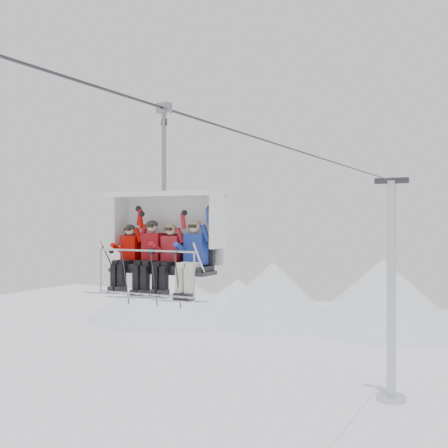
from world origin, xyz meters
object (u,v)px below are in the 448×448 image
at_px(lift_tower_right, 391,305).
at_px(skier_far_right, 193,255).
at_px(skier_far_left, 127,255).
at_px(skier_center_left, 150,254).
at_px(skier_center_right, 169,256).
at_px(chairlift_carrier, 167,231).

relative_size(lift_tower_right, skier_far_right, 7.99).
bearing_deg(lift_tower_right, skier_far_left, -91.88).
xyz_separation_m(lift_tower_right, skier_far_left, (-0.82, -24.94, 4.41)).
bearing_deg(skier_center_left, lift_tower_right, 89.46).
height_order(skier_center_left, skier_far_right, same).
bearing_deg(skier_center_right, lift_tower_right, 90.54).
relative_size(chairlift_carrier, skier_center_right, 2.36).
bearing_deg(skier_far_left, lift_tower_right, 88.12).
bearing_deg(lift_tower_right, chairlift_carrier, -90.00).
xyz_separation_m(skier_far_left, skier_center_right, (1.06, 0.00, 0.01)).
height_order(chairlift_carrier, skier_far_left, chairlift_carrier).
bearing_deg(skier_far_left, skier_center_right, 0.11).
height_order(lift_tower_right, skier_far_right, lift_tower_right).
bearing_deg(skier_center_left, skier_far_left, -178.91).
bearing_deg(chairlift_carrier, skier_far_left, -159.00).
distance_m(skier_center_left, skier_far_right, 1.05).
relative_size(chairlift_carrier, skier_far_right, 2.36).
height_order(chairlift_carrier, skier_far_right, chairlift_carrier).
height_order(skier_center_left, skier_center_right, skier_center_left).
xyz_separation_m(skier_far_left, skier_center_left, (0.58, 0.01, 0.04)).
height_order(skier_far_left, skier_center_left, skier_center_left).
distance_m(lift_tower_right, skier_center_right, 25.33).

